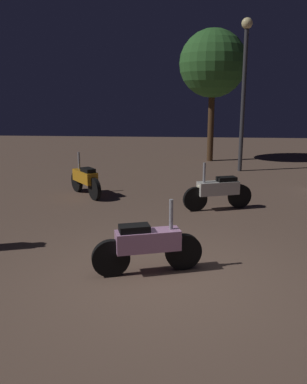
% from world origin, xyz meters
% --- Properties ---
extents(ground_plane, '(40.00, 40.00, 0.00)m').
position_xyz_m(ground_plane, '(0.00, 0.00, 0.00)').
color(ground_plane, brown).
extents(motorcycle_pink_foreground, '(1.61, 0.60, 1.11)m').
position_xyz_m(motorcycle_pink_foreground, '(-0.28, 0.21, 0.44)').
color(motorcycle_pink_foreground, black).
rests_on(motorcycle_pink_foreground, ground_plane).
extents(motorcycle_orange_parked_left, '(1.11, 1.36, 1.11)m').
position_xyz_m(motorcycle_orange_parked_left, '(-2.37, 4.80, 0.44)').
color(motorcycle_orange_parked_left, black).
rests_on(motorcycle_orange_parked_left, ground_plane).
extents(motorcycle_white_parked_right, '(1.60, 0.64, 1.11)m').
position_xyz_m(motorcycle_white_parked_right, '(1.01, 3.75, 0.44)').
color(motorcycle_white_parked_right, black).
rests_on(motorcycle_white_parked_right, ground_plane).
extents(streetlamp_far, '(0.36, 0.36, 5.00)m').
position_xyz_m(streetlamp_far, '(2.12, 8.70, 3.17)').
color(streetlamp_far, '#38383D').
rests_on(streetlamp_far, ground_plane).
extents(tree_left_bg, '(2.56, 2.56, 5.02)m').
position_xyz_m(tree_left_bg, '(1.19, 10.86, 3.72)').
color(tree_left_bg, '#4C331E').
rests_on(tree_left_bg, ground_plane).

